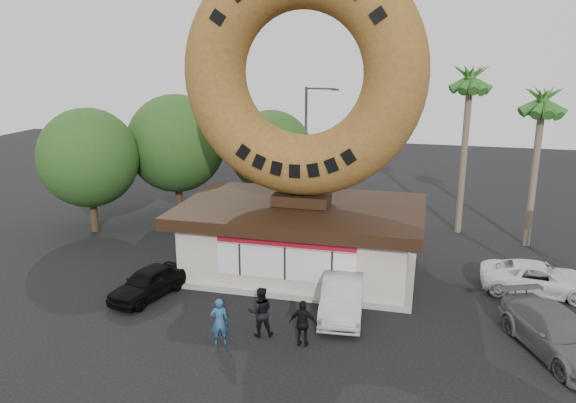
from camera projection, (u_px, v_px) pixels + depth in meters
The scene contains 16 objects.
ground at pixel (266, 330), 21.25m from camera, with size 90.00×90.00×0.00m, color black.
donut_shop at pixel (301, 236), 26.38m from camera, with size 11.20×7.20×3.80m.
giant_donut at pixel (302, 74), 24.42m from camera, with size 10.85×10.85×2.77m, color olive.
tree_west at pixel (176, 143), 34.41m from camera, with size 6.00×6.00×7.65m.
tree_mid at pixel (271, 152), 35.15m from camera, with size 5.20×5.20×6.63m.
tree_far at pixel (89, 158), 31.58m from camera, with size 5.60×5.60×7.14m.
palm_near at pixel (470, 84), 30.34m from camera, with size 2.60×2.60×9.75m.
palm_far at pixel (542, 106), 28.36m from camera, with size 2.60×2.60×8.75m.
street_lamp at pixel (308, 143), 35.46m from camera, with size 2.11×0.20×8.00m.
person_left at pixel (219, 321), 20.03m from camera, with size 0.65×0.42×1.77m, color navy.
person_center at pixel (261, 312), 20.61m from camera, with size 0.93×0.72×1.91m, color black.
person_right at pixel (303, 324), 19.91m from camera, with size 1.02×0.42×1.74m, color black.
car_black at pixel (148, 283), 23.90m from camera, with size 1.54×3.84×1.31m, color black.
car_silver at pixel (342, 296), 22.42m from camera, with size 1.59×4.57×1.51m, color #ACADB1.
car_grey at pixel (557, 333), 19.51m from camera, with size 2.09×5.15×1.49m, color #5A5C5F.
car_white at pixel (539, 278), 24.31m from camera, with size 2.22×4.82×1.34m, color silver.
Camera 1 is at (5.51, -18.41, 10.34)m, focal length 35.00 mm.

